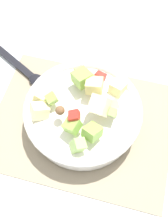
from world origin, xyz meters
TOP-DOWN VIEW (x-y plane):
  - ground_plane at (0.00, 0.00)m, footprint 2.40×2.40m
  - placemat at (0.00, 0.00)m, footprint 0.43×0.33m
  - salad_bowl at (0.00, 0.01)m, footprint 0.27×0.27m
  - serving_spoon at (-0.18, 0.11)m, footprint 0.21×0.13m

SIDE VIEW (x-z plane):
  - ground_plane at x=0.00m, z-range 0.00..0.00m
  - placemat at x=0.00m, z-range 0.00..0.01m
  - serving_spoon at x=-0.18m, z-range 0.00..0.02m
  - salad_bowl at x=0.00m, z-range -0.02..0.11m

